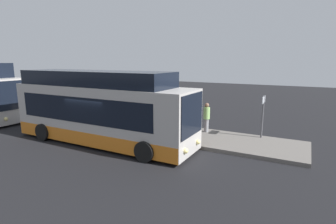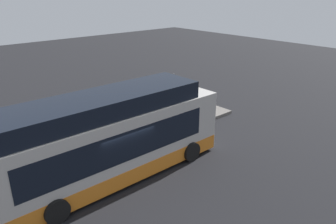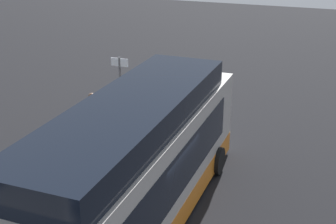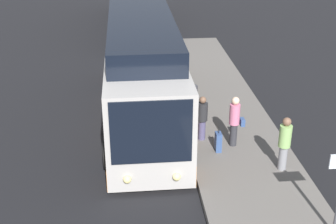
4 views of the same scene
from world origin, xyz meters
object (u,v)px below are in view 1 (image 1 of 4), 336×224
object	(u,v)px
suitcase	(174,131)
sign_post	(263,111)
passenger_with_bags	(207,116)
passenger_waiting	(157,121)
trash_bin	(113,123)
passenger_boarding	(173,117)
bus_lead	(100,111)

from	to	relation	value
suitcase	sign_post	size ratio (longest dim) A/B	0.38
passenger_with_bags	passenger_waiting	bearing A→B (deg)	115.04
passenger_with_bags	trash_bin	bearing A→B (deg)	90.32
passenger_waiting	sign_post	xyz separation A→B (m)	(5.24, 2.48, 0.64)
passenger_waiting	sign_post	world-z (taller)	sign_post
passenger_boarding	bus_lead	bearing A→B (deg)	-135.31
passenger_boarding	passenger_waiting	xyz separation A→B (m)	(-0.53, -1.00, -0.10)
trash_bin	bus_lead	bearing A→B (deg)	-65.56
passenger_boarding	sign_post	size ratio (longest dim) A/B	0.75
passenger_with_bags	trash_bin	distance (m)	5.84
suitcase	sign_post	distance (m)	4.99
trash_bin	passenger_waiting	bearing A→B (deg)	-2.44
sign_post	passenger_waiting	bearing A→B (deg)	-154.69
passenger_waiting	passenger_with_bags	xyz separation A→B (m)	(2.15, 2.15, 0.09)
passenger_boarding	passenger_with_bags	bearing A→B (deg)	35.02
trash_bin	passenger_with_bags	bearing A→B (deg)	20.20
bus_lead	sign_post	size ratio (longest dim) A/B	4.49
passenger_boarding	passenger_with_bags	size ratio (longest dim) A/B	1.01
bus_lead	passenger_waiting	world-z (taller)	bus_lead
suitcase	trash_bin	bearing A→B (deg)	-176.33
sign_post	trash_bin	size ratio (longest dim) A/B	3.61
trash_bin	sign_post	bearing A→B (deg)	15.31
passenger_waiting	passenger_boarding	bearing A→B (deg)	-71.15
passenger_with_bags	suitcase	distance (m)	2.26
bus_lead	suitcase	size ratio (longest dim) A/B	11.87
passenger_waiting	trash_bin	bearing A→B (deg)	44.32
bus_lead	trash_bin	distance (m)	2.56
bus_lead	passenger_with_bags	xyz separation A→B (m)	(4.52, 4.05, -0.61)
passenger_boarding	sign_post	distance (m)	4.97
passenger_waiting	bus_lead	bearing A→B (deg)	85.44
bus_lead	passenger_with_bags	bearing A→B (deg)	41.80
passenger_with_bags	trash_bin	size ratio (longest dim) A/B	2.68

